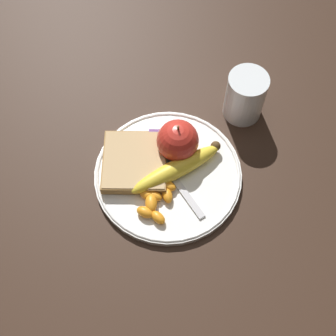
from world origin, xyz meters
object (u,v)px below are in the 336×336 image
object	(u,v)px
juice_glass	(245,97)
plate	(168,174)
banana	(177,166)
jam_packet	(158,142)
fork	(172,175)
apple	(178,141)
bread_slice	(135,162)

from	to	relation	value
juice_glass	plate	bearing A→B (deg)	-43.92
banana	jam_packet	size ratio (longest dim) A/B	4.24
plate	fork	world-z (taller)	fork
banana	fork	size ratio (longest dim) A/B	1.17
plate	apple	xyz separation A→B (m)	(-0.05, 0.02, 0.04)
apple	banana	xyz separation A→B (m)	(0.04, 0.00, -0.02)
juice_glass	apple	world-z (taller)	juice_glass
juice_glass	fork	xyz separation A→B (m)	(0.15, -0.13, -0.03)
fork	plate	bearing A→B (deg)	20.17
plate	juice_glass	bearing A→B (deg)	136.08
juice_glass	jam_packet	bearing A→B (deg)	-61.67
banana	bread_slice	world-z (taller)	banana
plate	juice_glass	distance (m)	0.20
plate	apple	distance (m)	0.06
plate	banana	size ratio (longest dim) A/B	1.57
juice_glass	fork	size ratio (longest dim) A/B	0.69
banana	bread_slice	size ratio (longest dim) A/B	1.40
juice_glass	bread_slice	xyz separation A→B (m)	(0.13, -0.20, -0.02)
juice_glass	apple	size ratio (longest dim) A/B	1.18
fork	apple	bearing A→B (deg)	-44.37
jam_packet	banana	bearing A→B (deg)	35.03
plate	bread_slice	distance (m)	0.06
plate	bread_slice	size ratio (longest dim) A/B	2.20
juice_glass	apple	distance (m)	0.16
juice_glass	apple	xyz separation A→B (m)	(0.10, -0.12, 0.00)
fork	jam_packet	distance (m)	0.07
juice_glass	banana	xyz separation A→B (m)	(0.14, -0.12, -0.02)
plate	fork	xyz separation A→B (m)	(0.00, 0.01, 0.01)
apple	jam_packet	distance (m)	0.05
juice_glass	banana	world-z (taller)	juice_glass
apple	jam_packet	world-z (taller)	apple
plate	banana	world-z (taller)	banana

